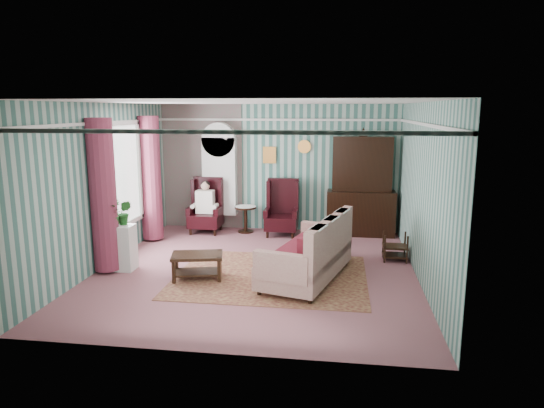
# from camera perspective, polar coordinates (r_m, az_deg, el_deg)

# --- Properties ---
(floor) EXTENTS (6.00, 6.00, 0.00)m
(floor) POSITION_cam_1_polar(r_m,az_deg,el_deg) (8.63, -1.84, -7.75)
(floor) COLOR #91545E
(floor) RESTS_ON ground
(room_shell) EXTENTS (5.53, 6.02, 2.91)m
(room_shell) POSITION_cam_1_polar(r_m,az_deg,el_deg) (8.50, -5.84, 5.77)
(room_shell) COLOR #37655B
(room_shell) RESTS_ON ground
(bookcase) EXTENTS (0.80, 0.28, 2.24)m
(bookcase) POSITION_cam_1_polar(r_m,az_deg,el_deg) (11.35, -6.16, 2.60)
(bookcase) COLOR white
(bookcase) RESTS_ON floor
(dresser_hutch) EXTENTS (1.50, 0.56, 2.36)m
(dresser_hutch) POSITION_cam_1_polar(r_m,az_deg,el_deg) (10.89, 10.51, 2.44)
(dresser_hutch) COLOR black
(dresser_hutch) RESTS_ON floor
(wingback_left) EXTENTS (0.76, 0.80, 1.25)m
(wingback_left) POSITION_cam_1_polar(r_m,az_deg,el_deg) (11.13, -7.84, -0.20)
(wingback_left) COLOR black
(wingback_left) RESTS_ON floor
(wingback_right) EXTENTS (0.76, 0.80, 1.25)m
(wingback_right) POSITION_cam_1_polar(r_m,az_deg,el_deg) (10.79, 1.14, -0.45)
(wingback_right) COLOR black
(wingback_right) RESTS_ON floor
(seated_woman) EXTENTS (0.44, 0.40, 1.18)m
(seated_woman) POSITION_cam_1_polar(r_m,az_deg,el_deg) (11.14, -7.84, -0.38)
(seated_woman) COLOR white
(seated_woman) RESTS_ON floor
(round_side_table) EXTENTS (0.50, 0.50, 0.60)m
(round_side_table) POSITION_cam_1_polar(r_m,az_deg,el_deg) (11.13, -3.12, -1.82)
(round_side_table) COLOR black
(round_side_table) RESTS_ON floor
(nest_table) EXTENTS (0.45, 0.38, 0.54)m
(nest_table) POSITION_cam_1_polar(r_m,az_deg,el_deg) (9.35, 14.27, -4.86)
(nest_table) COLOR black
(nest_table) RESTS_ON floor
(plant_stand) EXTENTS (0.55, 0.35, 0.80)m
(plant_stand) POSITION_cam_1_polar(r_m,az_deg,el_deg) (8.95, -17.57, -4.90)
(plant_stand) COLOR white
(plant_stand) RESTS_ON floor
(rug) EXTENTS (3.20, 2.60, 0.01)m
(rug) POSITION_cam_1_polar(r_m,az_deg,el_deg) (8.30, -0.13, -8.47)
(rug) COLOR #47171F
(rug) RESTS_ON floor
(sofa) EXTENTS (1.56, 2.38, 1.08)m
(sofa) POSITION_cam_1_polar(r_m,az_deg,el_deg) (8.03, 4.08, -5.16)
(sofa) COLOR beige
(sofa) RESTS_ON floor
(floral_armchair) EXTENTS (1.14, 1.07, 0.94)m
(floral_armchair) POSITION_cam_1_polar(r_m,az_deg,el_deg) (9.02, 6.06, -3.84)
(floral_armchair) COLOR beige
(floral_armchair) RESTS_ON floor
(coffee_table) EXTENTS (0.93, 0.70, 0.43)m
(coffee_table) POSITION_cam_1_polar(r_m,az_deg,el_deg) (8.22, -8.77, -7.28)
(coffee_table) COLOR black
(coffee_table) RESTS_ON floor
(potted_plant_a) EXTENTS (0.44, 0.41, 0.42)m
(potted_plant_a) POSITION_cam_1_polar(r_m,az_deg,el_deg) (8.72, -18.27, -1.22)
(potted_plant_a) COLOR #28541A
(potted_plant_a) RESTS_ON plant_stand
(potted_plant_b) EXTENTS (0.27, 0.23, 0.43)m
(potted_plant_b) POSITION_cam_1_polar(r_m,az_deg,el_deg) (8.82, -16.96, -0.97)
(potted_plant_b) COLOR #1A4F18
(potted_plant_b) RESTS_ON plant_stand
(potted_plant_c) EXTENTS (0.27, 0.27, 0.43)m
(potted_plant_c) POSITION_cam_1_polar(r_m,az_deg,el_deg) (8.94, -18.10, -0.90)
(potted_plant_c) COLOR #29571B
(potted_plant_c) RESTS_ON plant_stand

